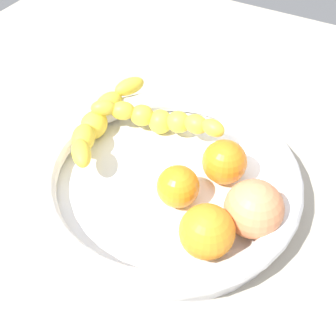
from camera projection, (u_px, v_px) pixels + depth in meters
The scene contains 8 objects.
kitchen_counter at pixel (168, 201), 62.71cm from camera, with size 120.00×120.00×3.00cm, color #AEA595.
fruit_bowl at pixel (168, 181), 59.68cm from camera, with size 35.91×35.91×5.29cm.
banana_draped_left at pixel (98, 121), 64.60cm from camera, with size 8.80×21.40×5.50cm.
banana_draped_right at pixel (159, 119), 65.13cm from camera, with size 20.45×8.01×5.32cm.
orange_front at pixel (224, 162), 58.63cm from camera, with size 6.07×6.07×6.07cm, color orange.
orange_mid_left at pixel (178, 186), 55.92cm from camera, with size 5.55×5.55×5.55cm, color orange.
orange_mid_right at pixel (207, 232), 50.39cm from camera, with size 6.59×6.59×6.59cm, color orange.
peach_blush at pixel (254, 209), 52.30cm from camera, with size 7.25×7.25×7.25cm, color #F4915D.
Camera 1 is at (19.59, -35.25, 49.75)cm, focal length 46.92 mm.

